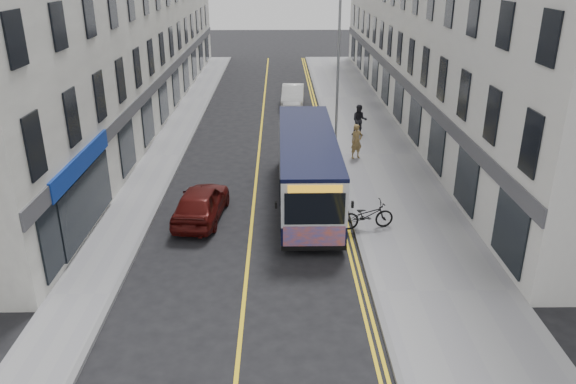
{
  "coord_description": "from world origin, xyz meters",
  "views": [
    {
      "loc": [
        1.1,
        -15.97,
        9.56
      ],
      "look_at": [
        1.41,
        3.24,
        1.6
      ],
      "focal_mm": 35.0,
      "sensor_mm": 36.0,
      "label": 1
    }
  ],
  "objects_px": {
    "car_white": "(293,96)",
    "pedestrian_near": "(357,141)",
    "streetlamp": "(337,66)",
    "pedestrian_far": "(359,120)",
    "car_maroon": "(201,202)",
    "city_bus": "(307,166)",
    "bicycle": "(367,215)"
  },
  "relations": [
    {
      "from": "car_white",
      "to": "pedestrian_near",
      "type": "bearing_deg",
      "value": -73.05
    },
    {
      "from": "car_white",
      "to": "streetlamp",
      "type": "bearing_deg",
      "value": -74.32
    },
    {
      "from": "pedestrian_far",
      "to": "car_maroon",
      "type": "xyz_separation_m",
      "value": [
        -7.73,
        -11.02,
        -0.31
      ]
    },
    {
      "from": "city_bus",
      "to": "pedestrian_near",
      "type": "xyz_separation_m",
      "value": [
        2.77,
        5.22,
        -0.58
      ]
    },
    {
      "from": "city_bus",
      "to": "car_white",
      "type": "relative_size",
      "value": 2.32
    },
    {
      "from": "city_bus",
      "to": "car_maroon",
      "type": "distance_m",
      "value": 4.71
    },
    {
      "from": "city_bus",
      "to": "car_maroon",
      "type": "relative_size",
      "value": 2.4
    },
    {
      "from": "city_bus",
      "to": "pedestrian_near",
      "type": "bearing_deg",
      "value": 62.03
    },
    {
      "from": "city_bus",
      "to": "pedestrian_far",
      "type": "xyz_separation_m",
      "value": [
        3.46,
        9.24,
        -0.57
      ]
    },
    {
      "from": "streetlamp",
      "to": "city_bus",
      "type": "distance_m",
      "value": 8.56
    },
    {
      "from": "pedestrian_near",
      "to": "pedestrian_far",
      "type": "relative_size",
      "value": 0.99
    },
    {
      "from": "streetlamp",
      "to": "car_maroon",
      "type": "height_order",
      "value": "streetlamp"
    },
    {
      "from": "car_maroon",
      "to": "streetlamp",
      "type": "bearing_deg",
      "value": -116.56
    },
    {
      "from": "pedestrian_near",
      "to": "car_white",
      "type": "height_order",
      "value": "pedestrian_near"
    },
    {
      "from": "bicycle",
      "to": "car_maroon",
      "type": "xyz_separation_m",
      "value": [
        -6.4,
        1.18,
        0.05
      ]
    },
    {
      "from": "streetlamp",
      "to": "bicycle",
      "type": "xyz_separation_m",
      "value": [
        0.23,
        -10.82,
        -3.72
      ]
    },
    {
      "from": "streetlamp",
      "to": "car_maroon",
      "type": "bearing_deg",
      "value": -122.62
    },
    {
      "from": "car_white",
      "to": "pedestrian_far",
      "type": "bearing_deg",
      "value": -62.07
    },
    {
      "from": "pedestrian_near",
      "to": "bicycle",
      "type": "bearing_deg",
      "value": -118.83
    },
    {
      "from": "streetlamp",
      "to": "pedestrian_far",
      "type": "xyz_separation_m",
      "value": [
        1.56,
        1.38,
        -3.36
      ]
    },
    {
      "from": "bicycle",
      "to": "pedestrian_near",
      "type": "height_order",
      "value": "pedestrian_near"
    },
    {
      "from": "pedestrian_far",
      "to": "city_bus",
      "type": "bearing_deg",
      "value": -103.08
    },
    {
      "from": "city_bus",
      "to": "pedestrian_near",
      "type": "distance_m",
      "value": 5.94
    },
    {
      "from": "streetlamp",
      "to": "city_bus",
      "type": "height_order",
      "value": "streetlamp"
    },
    {
      "from": "bicycle",
      "to": "car_maroon",
      "type": "relative_size",
      "value": 0.49
    },
    {
      "from": "streetlamp",
      "to": "city_bus",
      "type": "bearing_deg",
      "value": -103.55
    },
    {
      "from": "pedestrian_near",
      "to": "car_maroon",
      "type": "xyz_separation_m",
      "value": [
        -7.05,
        -7.0,
        -0.3
      ]
    },
    {
      "from": "city_bus",
      "to": "car_white",
      "type": "bearing_deg",
      "value": 90.66
    },
    {
      "from": "pedestrian_near",
      "to": "pedestrian_far",
      "type": "height_order",
      "value": "pedestrian_far"
    },
    {
      "from": "car_white",
      "to": "car_maroon",
      "type": "bearing_deg",
      "value": -99.35
    },
    {
      "from": "city_bus",
      "to": "pedestrian_far",
      "type": "relative_size",
      "value": 5.56
    },
    {
      "from": "streetlamp",
      "to": "pedestrian_near",
      "type": "height_order",
      "value": "streetlamp"
    }
  ]
}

